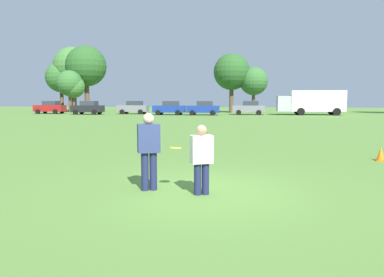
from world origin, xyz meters
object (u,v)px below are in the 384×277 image
parked_car_mid_left (88,108)px  parked_car_near_right (203,108)px  parked_car_near_left (50,107)px  player_defender (202,156)px  frisbee (175,148)px  player_thrower (149,147)px  box_truck (312,102)px  parked_car_far_right (249,108)px  parked_car_mid_right (170,108)px  parked_car_center (133,107)px  traffic_cone (381,154)px

parked_car_mid_left → parked_car_near_right: (15.79, 0.48, 0.00)m
parked_car_near_left → parked_car_mid_left: same height
player_defender → frisbee: player_defender is taller
player_defender → player_thrower: bearing=171.4°
box_truck → parked_car_near_right: bearing=-168.7°
parked_car_mid_left → parked_car_near_right: size_ratio=1.00×
frisbee → parked_car_near_left: (-27.09, 40.23, -0.02)m
box_truck → player_defender: bearing=-101.4°
player_defender → parked_car_far_right: size_ratio=0.35×
frisbee → parked_car_near_left: bearing=124.0°
player_thrower → parked_car_mid_left: parked_car_mid_left is taller
parked_car_mid_left → parked_car_mid_right: bearing=2.3°
parked_car_mid_right → box_truck: bearing=8.7°
player_thrower → box_truck: size_ratio=0.20×
parked_car_near_left → parked_car_mid_left: bearing=-13.5°
player_defender → parked_car_near_left: size_ratio=0.35×
parked_car_center → parked_car_near_left: bearing=-175.7°
player_defender → parked_car_center: 44.28m
traffic_cone → parked_car_mid_left: parked_car_mid_left is taller
traffic_cone → parked_car_near_left: 48.27m
player_thrower → parked_car_mid_right: size_ratio=0.40×
player_defender → parked_car_mid_right: 40.64m
parked_car_mid_left → player_thrower: bearing=-62.7°
player_defender → parked_car_mid_left: parked_car_mid_left is taller
parked_car_far_right → player_defender: bearing=-90.6°
player_thrower → player_defender: bearing=-8.6°
parked_car_near_left → parked_car_center: size_ratio=1.00×
player_thrower → traffic_cone: bearing=38.2°
parked_car_mid_left → parked_car_center: bearing=23.9°
player_defender → frisbee: (-0.63, 0.30, 0.12)m
player_thrower → parked_car_near_left: (-26.52, 40.34, -0.04)m
parked_car_center → parked_car_near_right: same height
parked_car_near_left → parked_car_near_right: size_ratio=1.00×
traffic_cone → parked_car_mid_left: 42.83m
box_truck → parked_car_mid_right: bearing=-171.3°
parked_car_mid_left → box_truck: 29.92m
traffic_cone → parked_car_near_left: bearing=133.0°
player_defender → parked_car_far_right: parked_car_far_right is taller
player_defender → parked_car_center: parked_car_center is taller
parked_car_mid_left → frisbee: bearing=-62.0°
parked_car_near_right → parked_car_mid_left: bearing=-178.3°
parked_car_near_left → parked_car_mid_left: 6.71m
parked_car_near_left → parked_car_far_right: (28.13, 1.10, 0.00)m
player_thrower → parked_car_mid_right: bearing=102.5°
traffic_cone → parked_car_center: (-20.78, 36.22, 0.69)m
player_thrower → parked_car_center: (-14.39, 41.26, -0.04)m
parked_car_mid_right → parked_car_near_right: same height
frisbee → parked_car_center: 43.78m
parked_car_mid_right → parked_car_far_right: same height
traffic_cone → box_truck: bearing=84.8°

